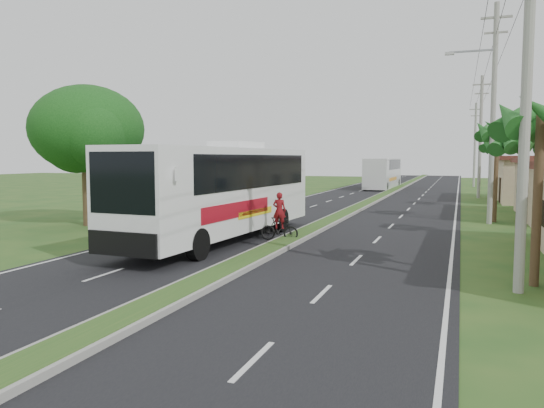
% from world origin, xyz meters
% --- Properties ---
extents(ground, '(180.00, 180.00, 0.00)m').
position_xyz_m(ground, '(0.00, 0.00, 0.00)').
color(ground, '#234D1C').
rests_on(ground, ground).
extents(road_asphalt, '(14.00, 160.00, 0.02)m').
position_xyz_m(road_asphalt, '(0.00, 20.00, 0.01)').
color(road_asphalt, black).
rests_on(road_asphalt, ground).
extents(median_strip, '(1.20, 160.00, 0.18)m').
position_xyz_m(median_strip, '(0.00, 20.00, 0.10)').
color(median_strip, gray).
rests_on(median_strip, ground).
extents(lane_edge_left, '(0.12, 160.00, 0.01)m').
position_xyz_m(lane_edge_left, '(-6.70, 20.00, 0.00)').
color(lane_edge_left, silver).
rests_on(lane_edge_left, ground).
extents(lane_edge_right, '(0.12, 160.00, 0.01)m').
position_xyz_m(lane_edge_right, '(6.70, 20.00, 0.00)').
color(lane_edge_right, silver).
rests_on(lane_edge_right, ground).
extents(palm_verge_a, '(2.40, 2.40, 5.45)m').
position_xyz_m(palm_verge_a, '(9.00, 3.00, 4.74)').
color(palm_verge_a, '#473321').
rests_on(palm_verge_a, ground).
extents(palm_verge_b, '(2.40, 2.40, 5.05)m').
position_xyz_m(palm_verge_b, '(9.40, 12.00, 4.36)').
color(palm_verge_b, '#473321').
rests_on(palm_verge_b, ground).
extents(palm_verge_c, '(2.40, 2.40, 5.85)m').
position_xyz_m(palm_verge_c, '(8.80, 19.00, 5.12)').
color(palm_verge_c, '#473321').
rests_on(palm_verge_c, ground).
extents(palm_verge_d, '(2.40, 2.40, 5.25)m').
position_xyz_m(palm_verge_d, '(9.30, 28.00, 4.55)').
color(palm_verge_d, '#473321').
rests_on(palm_verge_d, ground).
extents(shade_tree, '(6.30, 6.00, 7.54)m').
position_xyz_m(shade_tree, '(-12.11, 10.02, 5.03)').
color(shade_tree, '#473321').
rests_on(shade_tree, ground).
extents(utility_pole_a, '(1.60, 0.28, 11.00)m').
position_xyz_m(utility_pole_a, '(8.50, 2.00, 5.67)').
color(utility_pole_a, gray).
rests_on(utility_pole_a, ground).
extents(utility_pole_b, '(3.20, 0.28, 12.00)m').
position_xyz_m(utility_pole_b, '(8.47, 18.00, 6.26)').
color(utility_pole_b, gray).
rests_on(utility_pole_b, ground).
extents(utility_pole_c, '(1.60, 0.28, 11.00)m').
position_xyz_m(utility_pole_c, '(8.50, 38.00, 5.67)').
color(utility_pole_c, gray).
rests_on(utility_pole_c, ground).
extents(utility_pole_d, '(1.60, 0.28, 10.50)m').
position_xyz_m(utility_pole_d, '(8.50, 58.00, 5.42)').
color(utility_pole_d, gray).
rests_on(utility_pole_d, ground).
extents(coach_bus_main, '(3.62, 13.75, 4.40)m').
position_xyz_m(coach_bus_main, '(-2.85, 7.51, 2.42)').
color(coach_bus_main, white).
rests_on(coach_bus_main, ground).
extents(coach_bus_far, '(2.90, 12.28, 3.56)m').
position_xyz_m(coach_bus_far, '(-1.80, 50.39, 2.02)').
color(coach_bus_far, silver).
rests_on(coach_bus_far, ground).
extents(motorcyclist, '(1.73, 0.61, 2.16)m').
position_xyz_m(motorcyclist, '(-0.55, 8.36, 0.77)').
color(motorcyclist, black).
rests_on(motorcyclist, ground).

